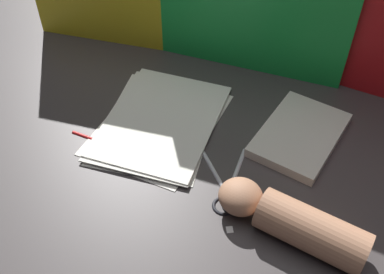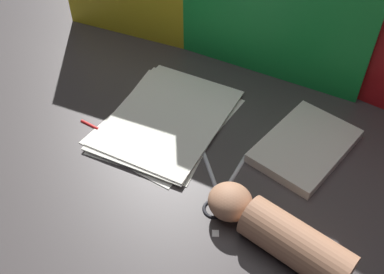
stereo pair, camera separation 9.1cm
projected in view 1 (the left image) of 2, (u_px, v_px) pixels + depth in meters
ground_plane at (207, 164)px, 0.94m from camera, size 6.00×6.00×0.00m
paper_stack at (160, 122)px, 1.02m from camera, size 0.27×0.34×0.01m
book_closed at (300, 135)px, 0.98m from camera, size 0.20×0.26×0.02m
scissors at (227, 190)px, 0.88m from camera, size 0.14×0.18×0.01m
hand_forearm at (293, 221)px, 0.79m from camera, size 0.29×0.14×0.08m
paper_scrap_near at (281, 230)px, 0.82m from camera, size 0.02×0.02×0.00m
paper_scrap_mid at (230, 229)px, 0.82m from camera, size 0.02×0.02×0.00m
pen at (98, 140)px, 0.98m from camera, size 0.13×0.02×0.01m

